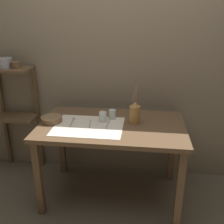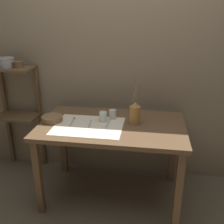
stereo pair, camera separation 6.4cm
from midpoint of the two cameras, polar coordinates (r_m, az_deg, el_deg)
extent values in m
plane|color=brown|center=(2.81, 0.65, -17.40)|extent=(12.00, 12.00, 0.00)
cube|color=#7A6B56|center=(2.76, 2.29, 9.60)|extent=(7.00, 0.06, 2.40)
cube|color=brown|center=(2.41, 0.73, -3.11)|extent=(1.34, 0.80, 0.04)
cube|color=brown|center=(2.47, -15.00, -13.63)|extent=(0.06, 0.06, 0.74)
cube|color=brown|center=(2.32, 15.09, -16.27)|extent=(0.06, 0.06, 0.74)
cube|color=brown|center=(3.01, -9.95, -6.49)|extent=(0.06, 0.06, 0.74)
cube|color=brown|center=(2.89, 13.83, -8.11)|extent=(0.06, 0.06, 0.74)
cube|color=brown|center=(2.92, -20.53, 8.87)|extent=(0.45, 0.28, 0.02)
cube|color=brown|center=(3.07, -19.28, -0.85)|extent=(0.45, 0.28, 0.02)
cube|color=brown|center=(3.29, -21.38, -0.82)|extent=(0.04, 0.04, 1.21)
cube|color=brown|center=(3.10, -14.76, -1.29)|extent=(0.04, 0.04, 1.21)
cube|color=beige|center=(2.37, -4.35, -3.01)|extent=(0.62, 0.48, 0.00)
cylinder|color=olive|center=(2.40, 5.76, -0.66)|extent=(0.10, 0.10, 0.17)
cone|color=olive|center=(2.36, 5.85, 1.70)|extent=(0.07, 0.07, 0.04)
cylinder|color=#847056|center=(2.32, 6.00, 4.65)|extent=(0.05, 0.01, 0.21)
cylinder|color=#847056|center=(2.32, 5.50, 3.65)|extent=(0.02, 0.04, 0.13)
cylinder|color=#847056|center=(2.35, 6.02, 3.73)|extent=(0.01, 0.01, 0.13)
cylinder|color=#847056|center=(2.35, 5.87, 3.81)|extent=(0.03, 0.01, 0.13)
cylinder|color=#847056|center=(2.34, 6.05, 4.08)|extent=(0.02, 0.01, 0.16)
cylinder|color=brown|center=(2.52, -12.19, -1.42)|extent=(0.19, 0.19, 0.05)
cylinder|color=silver|center=(2.44, -1.21, -1.02)|extent=(0.07, 0.07, 0.09)
cylinder|color=silver|center=(2.50, 0.89, -0.50)|extent=(0.07, 0.07, 0.09)
cube|color=#939399|center=(2.46, -7.92, -2.16)|extent=(0.02, 0.18, 0.00)
sphere|color=#939399|center=(2.54, -7.47, -1.32)|extent=(0.02, 0.02, 0.02)
cube|color=#939399|center=(2.41, -4.00, -2.49)|extent=(0.03, 0.18, 0.00)
cube|color=#939399|center=(2.38, -0.19, -2.76)|extent=(0.02, 0.18, 0.00)
cylinder|color=#939399|center=(2.93, -21.42, 10.01)|extent=(0.16, 0.16, 0.10)
cylinder|color=#939399|center=(2.93, -21.54, 10.86)|extent=(0.17, 0.17, 0.01)
cylinder|color=brown|center=(2.88, -19.19, 9.74)|extent=(0.10, 0.10, 0.06)
cylinder|color=brown|center=(2.87, -19.25, 10.28)|extent=(0.10, 0.10, 0.01)
camera|label=1|loc=(0.03, -89.22, 0.30)|focal=42.00mm
camera|label=2|loc=(0.03, 90.78, -0.30)|focal=42.00mm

